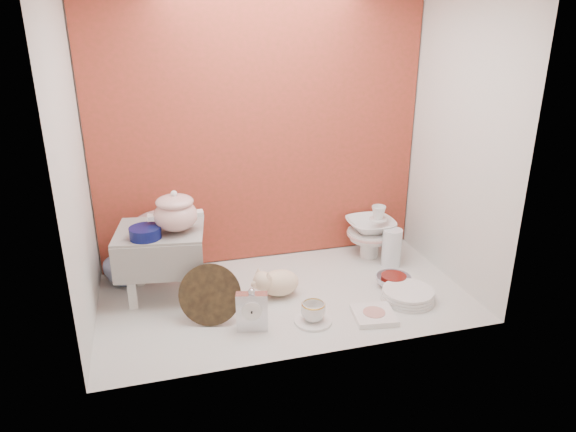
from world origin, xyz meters
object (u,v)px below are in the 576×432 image
crystal_bowl (393,281)px  step_stool (163,262)px  blue_white_vase (126,261)px  dinner_plate_stack (408,295)px  porcelain_tower (370,231)px  gold_rim_teacup (313,311)px  mantel_clock (252,310)px  plush_pig (279,282)px  floral_platter (159,245)px  soup_tureen (175,211)px

crystal_bowl → step_stool: bearing=168.6°
step_stool → blue_white_vase: 0.27m
dinner_plate_stack → step_stool: bearing=161.6°
crystal_bowl → porcelain_tower: bearing=85.8°
dinner_plate_stack → porcelain_tower: size_ratio=0.84×
blue_white_vase → crystal_bowl: (1.33, -0.42, -0.09)m
gold_rim_teacup → dinner_plate_stack: bearing=7.0°
mantel_clock → plush_pig: bearing=67.5°
mantel_clock → crystal_bowl: mantel_clock is taller
mantel_clock → crystal_bowl: size_ratio=1.11×
mantel_clock → blue_white_vase: bearing=144.8°
crystal_bowl → floral_platter: bearing=158.9°
step_stool → crystal_bowl: bearing=-2.8°
soup_tureen → blue_white_vase: 0.49m
dinner_plate_stack → crystal_bowl: 0.15m
step_stool → crystal_bowl: 1.17m
soup_tureen → floral_platter: bearing=108.4°
floral_platter → soup_tureen: bearing=-71.6°
floral_platter → crystal_bowl: size_ratio=2.02×
soup_tureen → dinner_plate_stack: bearing=-17.3°
plush_pig → dinner_plate_stack: 0.63m
step_stool → soup_tureen: soup_tureen is taller
gold_rim_teacup → floral_platter: bearing=134.5°
floral_platter → mantel_clock: size_ratio=1.82×
floral_platter → step_stool: bearing=-87.4°
gold_rim_teacup → porcelain_tower: size_ratio=0.36×
blue_white_vase → plush_pig: 0.82m
floral_platter → porcelain_tower: 1.18m
soup_tureen → gold_rim_teacup: bearing=-35.3°
mantel_clock → gold_rim_teacup: mantel_clock is taller
blue_white_vase → plush_pig: (0.73, -0.36, -0.05)m
plush_pig → step_stool: bearing=172.2°
floral_platter → plush_pig: (0.56, -0.38, -0.11)m
soup_tureen → porcelain_tower: bearing=10.0°
gold_rim_teacup → porcelain_tower: 0.80m
plush_pig → porcelain_tower: bearing=35.6°
step_stool → dinner_plate_stack: (1.14, -0.38, -0.15)m
blue_white_vase → dinner_plate_stack: 1.45m
step_stool → soup_tureen: 0.29m
crystal_bowl → plush_pig: bearing=173.9°
step_stool → blue_white_vase: size_ratio=1.69×
porcelain_tower → floral_platter: bearing=176.6°
mantel_clock → gold_rim_teacup: bearing=11.0°
soup_tureen → mantel_clock: soup_tureen is taller
mantel_clock → porcelain_tower: size_ratio=0.65×
blue_white_vase → porcelain_tower: porcelain_tower is taller
step_stool → porcelain_tower: 1.18m
plush_pig → porcelain_tower: porcelain_tower is taller
blue_white_vase → crystal_bowl: blue_white_vase is taller
mantel_clock → gold_rim_teacup: 0.28m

